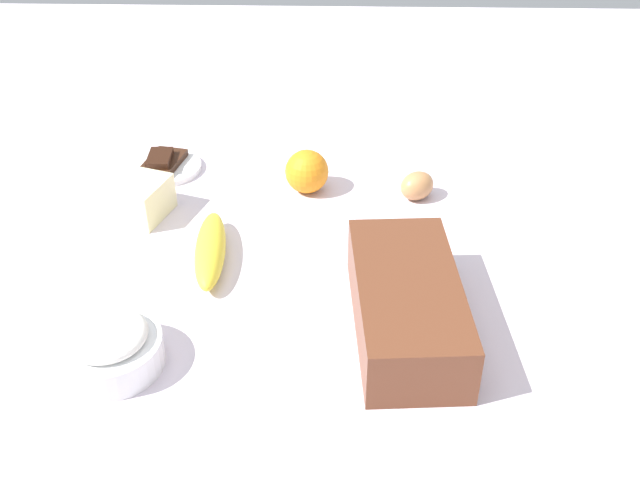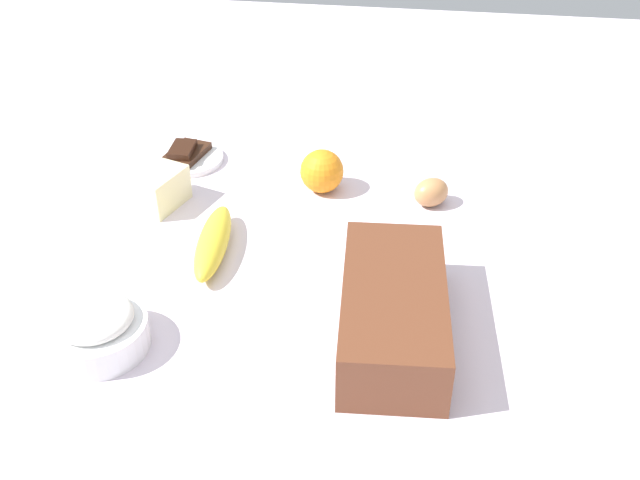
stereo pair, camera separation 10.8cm
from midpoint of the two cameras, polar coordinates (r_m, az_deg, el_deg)
ground_plane at (r=1.11m, az=2.79°, el=-2.21°), size 2.40×2.40×0.02m
loaf_pan at (r=0.97m, az=8.77°, el=-5.33°), size 0.29×0.15×0.08m
flour_bowl at (r=0.97m, az=-13.56°, el=-6.62°), size 0.13×0.13×0.07m
banana at (r=1.12m, az=-5.38°, el=-0.32°), size 0.19×0.06×0.04m
orange_fruit at (r=1.26m, az=2.61°, el=5.14°), size 0.07×0.07×0.07m
butter_block at (r=1.24m, az=-9.67°, el=3.75°), size 0.11×0.09×0.06m
egg_near_butter at (r=1.25m, az=10.87°, el=3.49°), size 0.07×0.08×0.05m
chocolate_plate at (r=1.37m, az=-7.85°, el=6.20°), size 0.13×0.13×0.03m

